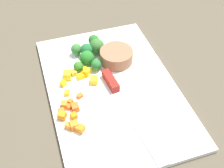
{
  "coord_description": "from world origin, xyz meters",
  "views": [
    {
      "loc": [
        0.47,
        -0.15,
        0.53
      ],
      "look_at": [
        0.0,
        0.0,
        0.02
      ],
      "focal_mm": 46.26,
      "sensor_mm": 36.0,
      "label": 1
    }
  ],
  "objects": [
    {
      "name": "broccoli_floret_6",
      "position": [
        -0.08,
        -0.07,
        0.03
      ],
      "size": [
        0.03,
        0.03,
        0.03
      ],
      "color": "#97AB5A",
      "rests_on": "cutting_board"
    },
    {
      "name": "carrot_dice_6",
      "position": [
        0.1,
        -0.11,
        0.02
      ],
      "size": [
        0.02,
        0.02,
        0.02
      ],
      "primitive_type": "cube",
      "rotation": [
        0.0,
        0.0,
        0.77
      ],
      "color": "orange",
      "rests_on": "cutting_board"
    },
    {
      "name": "ground_plane",
      "position": [
        0.0,
        0.0,
        0.0
      ],
      "size": [
        4.0,
        4.0,
        0.0
      ],
      "primitive_type": "plane",
      "color": "brown"
    },
    {
      "name": "broccoli_floret_4",
      "position": [
        -0.07,
        -0.02,
        0.03
      ],
      "size": [
        0.03,
        0.03,
        0.03
      ],
      "color": "#8AB76A",
      "rests_on": "cutting_board"
    },
    {
      "name": "carrot_dice_7",
      "position": [
        0.03,
        -0.12,
        0.02
      ],
      "size": [
        0.02,
        0.02,
        0.02
      ],
      "primitive_type": "cube",
      "rotation": [
        0.0,
        0.0,
        1.24
      ],
      "color": "orange",
      "rests_on": "cutting_board"
    },
    {
      "name": "carrot_dice_10",
      "position": [
        0.01,
        -0.08,
        0.02
      ],
      "size": [
        0.01,
        0.02,
        0.01
      ],
      "primitive_type": "cube",
      "rotation": [
        0.0,
        0.0,
        0.36
      ],
      "color": "orange",
      "rests_on": "cutting_board"
    },
    {
      "name": "chef_knife",
      "position": [
        0.04,
        0.01,
        0.02
      ],
      "size": [
        0.28,
        0.05,
        0.02
      ],
      "rotation": [
        0.0,
        0.0,
        0.11
      ],
      "color": "silver",
      "rests_on": "cutting_board"
    },
    {
      "name": "prep_bowl",
      "position": [
        -0.09,
        0.04,
        0.03
      ],
      "size": [
        0.09,
        0.09,
        0.03
      ],
      "primitive_type": "cylinder",
      "color": "#996646",
      "rests_on": "cutting_board"
    },
    {
      "name": "carrot_dice_5",
      "position": [
        0.06,
        -0.14,
        0.02
      ],
      "size": [
        0.02,
        0.02,
        0.02
      ],
      "primitive_type": "cube",
      "rotation": [
        0.0,
        0.0,
        1.02
      ],
      "color": "orange",
      "rests_on": "cutting_board"
    },
    {
      "name": "carrot_dice_8",
      "position": [
        0.03,
        -0.12,
        0.02
      ],
      "size": [
        0.02,
        0.02,
        0.01
      ],
      "primitive_type": "cube",
      "rotation": [
        0.0,
        0.0,
        1.04
      ],
      "color": "orange",
      "rests_on": "cutting_board"
    },
    {
      "name": "carrot_dice_0",
      "position": [
        0.04,
        -0.13,
        0.02
      ],
      "size": [
        0.01,
        0.02,
        0.01
      ],
      "primitive_type": "cube",
      "rotation": [
        0.0,
        0.0,
        0.17
      ],
      "color": "orange",
      "rests_on": "cutting_board"
    },
    {
      "name": "cutting_board",
      "position": [
        0.0,
        0.0,
        0.01
      ],
      "size": [
        0.47,
        0.31,
        0.01
      ],
      "primitive_type": "cube",
      "color": "white",
      "rests_on": "ground_plane"
    },
    {
      "name": "broccoli_floret_3",
      "position": [
        -0.15,
        -0.05,
        0.03
      ],
      "size": [
        0.03,
        0.03,
        0.03
      ],
      "color": "#8BC263",
      "rests_on": "cutting_board"
    },
    {
      "name": "carrot_dice_3",
      "position": [
        0.04,
        -0.1,
        0.02
      ],
      "size": [
        0.02,
        0.02,
        0.02
      ],
      "primitive_type": "cube",
      "rotation": [
        0.0,
        0.0,
        0.01
      ],
      "color": "orange",
      "rests_on": "cutting_board"
    },
    {
      "name": "broccoli_floret_2",
      "position": [
        -0.14,
        0.0,
        0.04
      ],
      "size": [
        0.04,
        0.04,
        0.05
      ],
      "color": "#86B86D",
      "rests_on": "cutting_board"
    },
    {
      "name": "pepper_dice_1",
      "position": [
        -0.07,
        -0.08,
        0.02
      ],
      "size": [
        0.02,
        0.01,
        0.01
      ],
      "primitive_type": "cube",
      "rotation": [
        0.0,
        0.0,
        3.12
      ],
      "color": "yellow",
      "rests_on": "cutting_board"
    },
    {
      "name": "pepper_dice_2",
      "position": [
        -0.04,
        -0.11,
        0.02
      ],
      "size": [
        0.02,
        0.02,
        0.01
      ],
      "primitive_type": "cube",
      "rotation": [
        0.0,
        0.0,
        0.71
      ],
      "color": "yellow",
      "rests_on": "cutting_board"
    },
    {
      "name": "pepper_dice_7",
      "position": [
        -0.08,
        -0.05,
        0.02
      ],
      "size": [
        0.02,
        0.02,
        0.01
      ],
      "primitive_type": "cube",
      "rotation": [
        0.0,
        0.0,
        1.18
      ],
      "color": "yellow",
      "rests_on": "cutting_board"
    },
    {
      "name": "pepper_dice_0",
      "position": [
        -0.06,
        -0.05,
        0.02
      ],
      "size": [
        0.02,
        0.02,
        0.02
      ],
      "primitive_type": "cube",
      "rotation": [
        0.0,
        0.0,
        0.96
      ],
      "color": "yellow",
      "rests_on": "cutting_board"
    },
    {
      "name": "pepper_dice_5",
      "position": [
        -0.03,
        -0.04,
        0.02
      ],
      "size": [
        0.03,
        0.02,
        0.02
      ],
      "primitive_type": "cube",
      "rotation": [
        0.0,
        0.0,
        1.27
      ],
      "color": "yellow",
      "rests_on": "cutting_board"
    },
    {
      "name": "broccoli_floret_5",
      "position": [
        -0.17,
        -0.0,
        0.03
      ],
      "size": [
        0.03,
        0.03,
        0.04
      ],
      "color": "#86C36B",
      "rests_on": "cutting_board"
    },
    {
      "name": "carrot_dice_1",
      "position": [
        0.06,
        -0.11,
        0.02
      ],
      "size": [
        0.02,
        0.02,
        0.01
      ],
      "primitive_type": "cube",
      "rotation": [
        0.0,
        0.0,
        1.86
      ],
      "color": "orange",
      "rests_on": "cutting_board"
    },
    {
      "name": "pepper_dice_3",
      "position": [
        -0.06,
        -0.1,
        0.02
      ],
      "size": [
        0.02,
        0.02,
        0.02
      ],
      "primitive_type": "cube",
      "rotation": [
        0.0,
        0.0,
        2.86
      ],
      "color": "yellow",
      "rests_on": "cutting_board"
    },
    {
      "name": "carrot_dice_2",
      "position": [
        0.02,
        -0.11,
        0.02
      ],
      "size": [
        0.02,
        0.02,
        0.01
      ],
      "primitive_type": "cube",
      "rotation": [
        0.0,
        0.0,
        2.31
      ],
      "color": "orange",
      "rests_on": "cutting_board"
    },
    {
      "name": "broccoli_floret_0",
      "position": [
        -0.1,
        -0.04,
        0.03
      ],
      "size": [
        0.04,
        0.04,
        0.04
      ],
      "color": "#96B369",
      "rests_on": "cutting_board"
    },
    {
      "name": "carrot_dice_9",
      "position": [
        0.09,
        -0.12,
        0.02
      ],
      "size": [
        0.02,
        0.02,
        0.02
      ],
      "primitive_type": "cube",
      "rotation": [
        0.0,
        0.0,
        1.57
      ],
      "color": "orange",
      "rests_on": "cutting_board"
    },
    {
      "name": "pepper_dice_6",
      "position": [
        -0.05,
        -0.07,
        0.02
      ],
      "size": [
        0.02,
        0.02,
        0.01
      ],
      "primitive_type": "cube",
      "rotation": [
        0.0,
        0.0,
        1.73
      ],
      "color": "yellow",
      "rests_on": "cutting_board"
    },
    {
      "name": "broccoli_floret_1",
      "position": [
        -0.13,
        -0.03,
        0.03
      ],
      "size": [
        0.03,
        0.03,
        0.04
      ],
      "color": "#8CBB5A",
      "rests_on": "cutting_board"
    },
    {
      "name": "carrot_dice_4",
      "position": [
        0.09,
        -0.13,
        0.02
      ],
      "size": [
        0.02,
        0.02,
        0.01
      ],
      "primitive_type": "cube",
      "rotation": [
        0.0,
        0.0,
        0.85
      ],
      "color": "orange",
      "rests_on": "cutting_board"
    },
    {
      "name": "pepper_dice_4",
      "position": [
        -0.01,
        -0.11,
        0.02
      ],
      "size": [
        0.02,
        0.02,
        0.01
      ],
      "primitive_type": "cube",
      "rotation": [
        0.0,
        0.0,
        2.84
      ],
      "color": "yellow",
      "rests_on": "cutting_board"
    }
  ]
}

